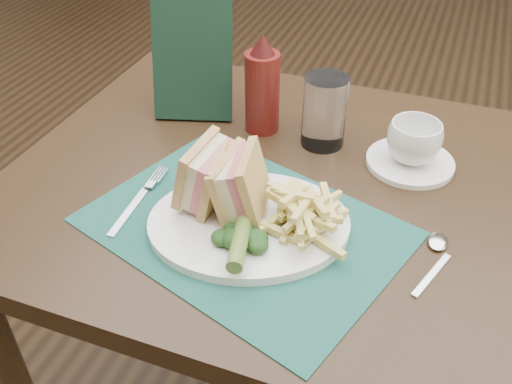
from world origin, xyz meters
TOP-DOWN VIEW (x-y plane):
  - floor at (0.00, 0.00)m, footprint 7.00×7.00m
  - table_main at (0.00, -0.50)m, footprint 0.90×0.75m
  - placemat at (-0.01, -0.64)m, footprint 0.53×0.45m
  - plate at (-0.00, -0.64)m, footprint 0.37×0.33m
  - sandwich_half_a at (-0.09, -0.62)m, footprint 0.08×0.11m
  - sandwich_half_b at (-0.04, -0.62)m, footprint 0.09×0.11m
  - kale_garnish at (0.01, -0.69)m, footprint 0.11×0.08m
  - pickle_spear at (0.01, -0.70)m, footprint 0.05×0.12m
  - fries_pile at (0.07, -0.62)m, footprint 0.18×0.20m
  - fork at (-0.19, -0.64)m, footprint 0.04×0.17m
  - spoon at (0.27, -0.62)m, footprint 0.08×0.15m
  - saucer at (0.20, -0.38)m, footprint 0.19×0.19m
  - coffee_cup at (0.20, -0.38)m, footprint 0.12×0.12m
  - drinking_glass at (0.04, -0.37)m, footprint 0.09×0.09m
  - ketchup_bottle at (-0.08, -0.36)m, footprint 0.08×0.08m
  - check_presenter at (-0.23, -0.34)m, footprint 0.17×0.13m

SIDE VIEW (x-z plane):
  - floor at x=0.00m, z-range 0.00..0.00m
  - table_main at x=0.00m, z-range 0.00..0.75m
  - placemat at x=-0.01m, z-range 0.75..0.75m
  - spoon at x=0.27m, z-range 0.75..0.76m
  - saucer at x=0.20m, z-range 0.75..0.76m
  - fork at x=-0.19m, z-range 0.75..0.76m
  - plate at x=0.00m, z-range 0.75..0.77m
  - kale_garnish at x=0.01m, z-range 0.77..0.79m
  - pickle_spear at x=0.01m, z-range 0.78..0.80m
  - coffee_cup at x=0.20m, z-range 0.76..0.83m
  - fries_pile at x=0.07m, z-range 0.77..0.83m
  - drinking_glass at x=0.04m, z-range 0.75..0.88m
  - sandwich_half_b at x=-0.04m, z-range 0.77..0.87m
  - sandwich_half_a at x=-0.09m, z-range 0.77..0.87m
  - ketchup_bottle at x=-0.08m, z-range 0.75..0.94m
  - check_presenter at x=-0.23m, z-range 0.75..0.99m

